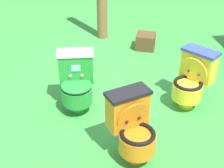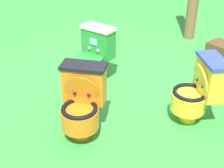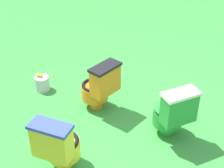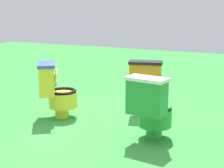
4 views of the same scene
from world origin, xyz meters
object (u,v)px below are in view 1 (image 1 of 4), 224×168
at_px(toilet_yellow, 193,79).
at_px(small_crate, 146,41).
at_px(toilet_green, 77,82).
at_px(toilet_orange, 133,127).

height_order(toilet_yellow, small_crate, toilet_yellow).
relative_size(toilet_green, small_crate, 2.30).
xyz_separation_m(toilet_green, small_crate, (-1.45, 1.36, -0.24)).
height_order(toilet_green, small_crate, toilet_green).
relative_size(toilet_orange, toilet_yellow, 1.00).
distance_m(toilet_orange, toilet_green, 1.06).
xyz_separation_m(toilet_yellow, small_crate, (-1.70, -0.03, -0.25)).
bearing_deg(toilet_green, toilet_yellow, 178.64).
bearing_deg(toilet_orange, toilet_green, -81.44).
bearing_deg(small_crate, toilet_yellow, 1.16).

